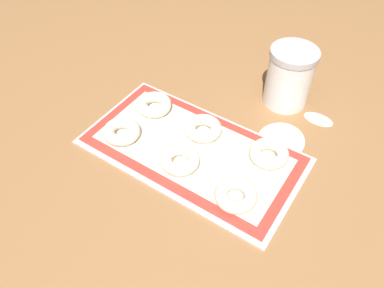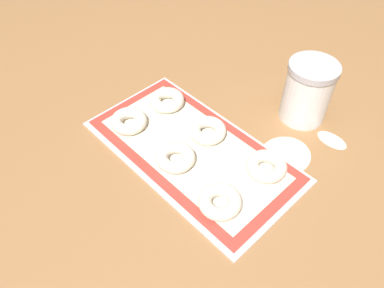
# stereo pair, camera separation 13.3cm
# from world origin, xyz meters

# --- Properties ---
(ground_plane) EXTENTS (2.80, 2.80, 0.00)m
(ground_plane) POSITION_xyz_m (0.00, 0.00, 0.00)
(ground_plane) COLOR olive
(baking_tray) EXTENTS (0.53, 0.28, 0.01)m
(baking_tray) POSITION_xyz_m (0.01, 0.02, 0.00)
(baking_tray) COLOR silver
(baking_tray) RESTS_ON ground_plane
(baking_mat) EXTENTS (0.51, 0.26, 0.00)m
(baking_mat) POSITION_xyz_m (0.01, 0.02, 0.01)
(baking_mat) COLOR red
(baking_mat) RESTS_ON baking_tray
(bagel_front_left) EXTENTS (0.09, 0.09, 0.03)m
(bagel_front_left) POSITION_xyz_m (-0.16, -0.04, 0.03)
(bagel_front_left) COLOR silver
(bagel_front_left) RESTS_ON baking_mat
(bagel_front_center) EXTENTS (0.09, 0.09, 0.03)m
(bagel_front_center) POSITION_xyz_m (0.01, -0.04, 0.03)
(bagel_front_center) COLOR silver
(bagel_front_center) RESTS_ON baking_mat
(bagel_front_right) EXTENTS (0.09, 0.09, 0.03)m
(bagel_front_right) POSITION_xyz_m (0.17, -0.05, 0.03)
(bagel_front_right) COLOR silver
(bagel_front_right) RESTS_ON baking_mat
(bagel_back_left) EXTENTS (0.09, 0.09, 0.03)m
(bagel_back_left) POSITION_xyz_m (-0.16, 0.08, 0.03)
(bagel_back_left) COLOR silver
(bagel_back_left) RESTS_ON baking_mat
(bagel_back_center) EXTENTS (0.09, 0.09, 0.03)m
(bagel_back_center) POSITION_xyz_m (-0.00, 0.08, 0.03)
(bagel_back_center) COLOR silver
(bagel_back_center) RESTS_ON baking_mat
(bagel_back_right) EXTENTS (0.09, 0.09, 0.03)m
(bagel_back_right) POSITION_xyz_m (0.17, 0.09, 0.03)
(bagel_back_right) COLOR silver
(bagel_back_right) RESTS_ON baking_mat
(flour_canister) EXTENTS (0.12, 0.12, 0.16)m
(flour_canister) POSITION_xyz_m (0.11, 0.32, 0.08)
(flour_canister) COLOR white
(flour_canister) RESTS_ON ground_plane
(flour_patch_near) EXTENTS (0.08, 0.05, 0.00)m
(flour_patch_near) POSITION_xyz_m (0.22, 0.30, 0.00)
(flour_patch_near) COLOR white
(flour_patch_near) RESTS_ON ground_plane
(flour_patch_far) EXTENTS (0.12, 0.13, 0.00)m
(flour_patch_far) POSITION_xyz_m (0.17, 0.17, 0.00)
(flour_patch_far) COLOR white
(flour_patch_far) RESTS_ON ground_plane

